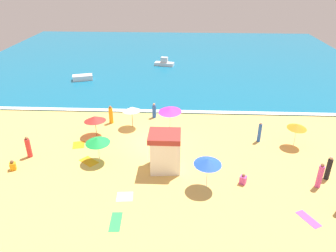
{
  "coord_description": "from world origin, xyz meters",
  "views": [
    {
      "loc": [
        2.38,
        -24.58,
        13.87
      ],
      "look_at": [
        1.12,
        1.44,
        0.8
      ],
      "focal_mm": 34.5,
      "sensor_mm": 36.0,
      "label": 1
    }
  ],
  "objects_px": {
    "beach_umbrella_1": "(170,110)",
    "small_boat_1": "(164,63)",
    "beachgoer_5": "(154,111)",
    "beach_umbrella_4": "(95,119)",
    "small_boat_0": "(83,78)",
    "lifeguard_cabana": "(165,151)",
    "beachgoer_7": "(260,132)",
    "beachgoer_0": "(177,134)",
    "beachgoer_9": "(329,168)",
    "beachgoer_10": "(320,176)",
    "beachgoer_11": "(111,115)",
    "beachgoer_1": "(13,166)",
    "beach_umbrella_2": "(132,109)",
    "beach_umbrella_3": "(297,127)",
    "beachgoer_4": "(243,179)",
    "beachgoer_8": "(28,147)",
    "beach_umbrella_5": "(97,140)",
    "beach_umbrella_0": "(208,162)"
  },
  "relations": [
    {
      "from": "beachgoer_0",
      "to": "beachgoer_5",
      "type": "xyz_separation_m",
      "value": [
        -2.38,
        4.21,
        0.32
      ]
    },
    {
      "from": "beachgoer_7",
      "to": "beachgoer_0",
      "type": "bearing_deg",
      "value": 177.77
    },
    {
      "from": "small_boat_0",
      "to": "beachgoer_11",
      "type": "bearing_deg",
      "value": -62.76
    },
    {
      "from": "lifeguard_cabana",
      "to": "beachgoer_5",
      "type": "xyz_separation_m",
      "value": [
        -1.58,
        9.07,
        -0.81
      ]
    },
    {
      "from": "lifeguard_cabana",
      "to": "small_boat_0",
      "type": "relative_size",
      "value": 1.06
    },
    {
      "from": "beachgoer_5",
      "to": "beachgoer_11",
      "type": "relative_size",
      "value": 0.86
    },
    {
      "from": "beachgoer_7",
      "to": "beachgoer_10",
      "type": "distance_m",
      "value": 6.92
    },
    {
      "from": "lifeguard_cabana",
      "to": "beach_umbrella_4",
      "type": "distance_m",
      "value": 8.17
    },
    {
      "from": "beach_umbrella_4",
      "to": "beachgoer_4",
      "type": "distance_m",
      "value": 13.84
    },
    {
      "from": "beach_umbrella_2",
      "to": "beachgoer_5",
      "type": "xyz_separation_m",
      "value": [
        1.87,
        2.26,
        -1.15
      ]
    },
    {
      "from": "lifeguard_cabana",
      "to": "small_boat_1",
      "type": "distance_m",
      "value": 27.58
    },
    {
      "from": "beach_umbrella_1",
      "to": "beachgoer_11",
      "type": "relative_size",
      "value": 1.62
    },
    {
      "from": "beach_umbrella_3",
      "to": "beachgoer_4",
      "type": "bearing_deg",
      "value": -133.02
    },
    {
      "from": "beach_umbrella_4",
      "to": "beach_umbrella_5",
      "type": "xyz_separation_m",
      "value": [
        1.3,
        -4.21,
        0.2
      ]
    },
    {
      "from": "beach_umbrella_5",
      "to": "beachgoer_0",
      "type": "distance_m",
      "value": 7.39
    },
    {
      "from": "beachgoer_1",
      "to": "beachgoer_10",
      "type": "height_order",
      "value": "beachgoer_10"
    },
    {
      "from": "beach_umbrella_1",
      "to": "beachgoer_1",
      "type": "relative_size",
      "value": 3.6
    },
    {
      "from": "small_boat_1",
      "to": "beach_umbrella_4",
      "type": "bearing_deg",
      "value": -102.08
    },
    {
      "from": "beach_umbrella_2",
      "to": "beachgoer_10",
      "type": "xyz_separation_m",
      "value": [
        14.23,
        -8.55,
        -0.96
      ]
    },
    {
      "from": "small_boat_1",
      "to": "small_boat_0",
      "type": "bearing_deg",
      "value": -144.71
    },
    {
      "from": "beach_umbrella_2",
      "to": "beachgoer_10",
      "type": "height_order",
      "value": "beach_umbrella_2"
    },
    {
      "from": "beach_umbrella_1",
      "to": "beachgoer_5",
      "type": "bearing_deg",
      "value": 123.31
    },
    {
      "from": "beach_umbrella_3",
      "to": "beachgoer_0",
      "type": "distance_m",
      "value": 10.14
    },
    {
      "from": "beach_umbrella_1",
      "to": "beachgoer_5",
      "type": "relative_size",
      "value": 1.88
    },
    {
      "from": "beach_umbrella_4",
      "to": "small_boat_1",
      "type": "xyz_separation_m",
      "value": [
        4.82,
        22.54,
        -1.18
      ]
    },
    {
      "from": "beachgoer_7",
      "to": "beach_umbrella_3",
      "type": "bearing_deg",
      "value": -13.26
    },
    {
      "from": "beach_umbrella_0",
      "to": "small_boat_0",
      "type": "relative_size",
      "value": 0.85
    },
    {
      "from": "beach_umbrella_4",
      "to": "beachgoer_11",
      "type": "bearing_deg",
      "value": 72.69
    },
    {
      "from": "beach_umbrella_2",
      "to": "beachgoer_11",
      "type": "distance_m",
      "value": 2.55
    },
    {
      "from": "beachgoer_10",
      "to": "beachgoer_11",
      "type": "relative_size",
      "value": 1.06
    },
    {
      "from": "beach_umbrella_1",
      "to": "beachgoer_11",
      "type": "bearing_deg",
      "value": 169.03
    },
    {
      "from": "beach_umbrella_4",
      "to": "small_boat_0",
      "type": "relative_size",
      "value": 0.96
    },
    {
      "from": "beachgoer_9",
      "to": "beachgoer_11",
      "type": "relative_size",
      "value": 1.04
    },
    {
      "from": "beach_umbrella_4",
      "to": "beachgoer_7",
      "type": "distance_m",
      "value": 14.46
    },
    {
      "from": "beachgoer_9",
      "to": "small_boat_0",
      "type": "bearing_deg",
      "value": 138.8
    },
    {
      "from": "beach_umbrella_5",
      "to": "small_boat_0",
      "type": "xyz_separation_m",
      "value": [
        -6.92,
        19.35,
        -1.45
      ]
    },
    {
      "from": "lifeguard_cabana",
      "to": "beachgoer_7",
      "type": "relative_size",
      "value": 1.6
    },
    {
      "from": "beach_umbrella_1",
      "to": "small_boat_1",
      "type": "height_order",
      "value": "beach_umbrella_1"
    },
    {
      "from": "beachgoer_1",
      "to": "small_boat_1",
      "type": "distance_m",
      "value": 29.87
    },
    {
      "from": "small_boat_0",
      "to": "beach_umbrella_2",
      "type": "bearing_deg",
      "value": -57.01
    },
    {
      "from": "beach_umbrella_0",
      "to": "beach_umbrella_2",
      "type": "distance_m",
      "value": 11.1
    },
    {
      "from": "beach_umbrella_2",
      "to": "beachgoer_11",
      "type": "relative_size",
      "value": 1.34
    },
    {
      "from": "lifeguard_cabana",
      "to": "small_boat_0",
      "type": "height_order",
      "value": "lifeguard_cabana"
    },
    {
      "from": "beachgoer_1",
      "to": "beachgoer_7",
      "type": "bearing_deg",
      "value": 15.3
    },
    {
      "from": "small_boat_1",
      "to": "beachgoer_8",
      "type": "bearing_deg",
      "value": -109.42
    },
    {
      "from": "lifeguard_cabana",
      "to": "beach_umbrella_5",
      "type": "xyz_separation_m",
      "value": [
        -5.18,
        0.77,
        0.36
      ]
    },
    {
      "from": "lifeguard_cabana",
      "to": "beach_umbrella_3",
      "type": "bearing_deg",
      "value": 19.96
    },
    {
      "from": "beach_umbrella_2",
      "to": "beachgoer_5",
      "type": "bearing_deg",
      "value": 50.29
    },
    {
      "from": "beach_umbrella_4",
      "to": "beachgoer_10",
      "type": "height_order",
      "value": "beach_umbrella_4"
    },
    {
      "from": "beach_umbrella_2",
      "to": "beachgoer_8",
      "type": "relative_size",
      "value": 1.33
    }
  ]
}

